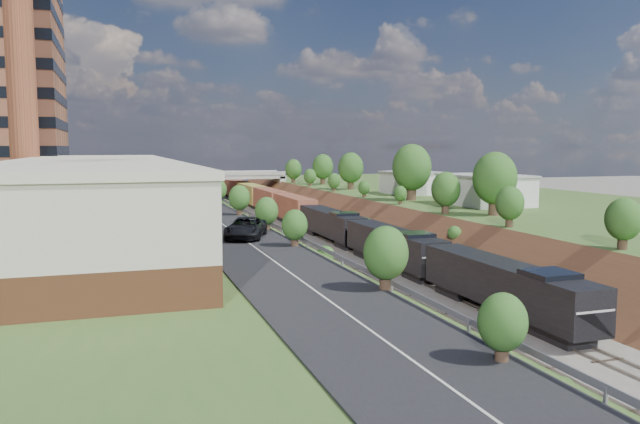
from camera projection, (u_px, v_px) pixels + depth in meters
platform_left at (59, 232)px, 78.44m from camera, size 44.00×180.00×5.00m
platform_right at (508, 214)px, 98.90m from camera, size 44.00×180.00×5.00m
embankment_left at (233, 243)px, 85.52m from camera, size 10.00×180.00×10.00m
embankment_right at (380, 236)px, 92.34m from camera, size 10.00×180.00×10.00m
rail_left_track at (292, 240)px, 88.12m from camera, size 1.58×180.00×0.18m
rail_right_track at (327, 238)px, 89.73m from camera, size 1.58×180.00×0.18m
road at (199, 208)px, 83.60m from camera, size 8.00×180.00×0.10m
guardrail at (230, 203)px, 84.63m from camera, size 0.10×171.00×0.70m
commercial_building at (94, 197)px, 58.58m from camera, size 14.30×62.30×7.00m
smokestack at (19, 43)px, 71.38m from camera, size 3.20×3.20×40.00m
overpass at (232, 182)px, 147.01m from camera, size 24.50×8.30×7.40m
white_building_near at (485, 191)px, 87.93m from camera, size 9.00×12.00×4.00m
white_building_far at (412, 183)px, 108.58m from camera, size 8.00×10.00×3.60m
tree_right_large at (495, 179)px, 74.32m from camera, size 5.25×5.25×7.61m
tree_left_crest at (317, 229)px, 46.74m from camera, size 2.45×2.45×3.55m
freight_train at (253, 194)px, 137.24m from camera, size 3.27×200.92×4.83m
suv at (246, 228)px, 55.34m from camera, size 5.23×7.31×1.85m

